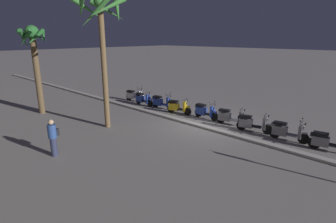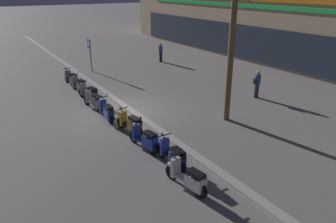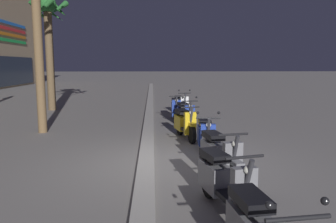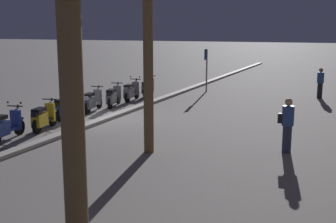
# 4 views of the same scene
# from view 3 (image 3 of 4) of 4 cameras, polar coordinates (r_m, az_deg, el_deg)

# --- Properties ---
(ground_plane) EXTENTS (200.00, 200.00, 0.00)m
(ground_plane) POSITION_cam_3_polar(r_m,az_deg,el_deg) (7.58, -0.28, -9.02)
(ground_plane) COLOR gray
(curb_strip) EXTENTS (60.00, 0.36, 0.12)m
(curb_strip) POSITION_cam_3_polar(r_m,az_deg,el_deg) (7.56, -3.78, -8.62)
(curb_strip) COLOR #BCB7AD
(curb_strip) RESTS_ON ground
(scooter_grey_mid_centre) EXTENTS (1.83, 0.73, 1.04)m
(scooter_grey_mid_centre) POSITION_cam_3_polar(r_m,az_deg,el_deg) (5.24, 9.41, -11.86)
(scooter_grey_mid_centre) COLOR black
(scooter_grey_mid_centre) RESTS_ON ground
(scooter_grey_far_back) EXTENTS (1.86, 0.67, 1.04)m
(scooter_grey_far_back) POSITION_cam_3_polar(r_m,az_deg,el_deg) (6.62, 8.70, -7.55)
(scooter_grey_far_back) COLOR black
(scooter_grey_far_back) RESTS_ON ground
(scooter_blue_mid_rear) EXTENTS (1.77, 0.56, 1.17)m
(scooter_blue_mid_rear) POSITION_cam_3_polar(r_m,az_deg,el_deg) (8.28, 6.48, -4.33)
(scooter_blue_mid_rear) COLOR black
(scooter_blue_mid_rear) RESTS_ON ground
(scooter_yellow_tail_end) EXTENTS (1.71, 0.67, 1.04)m
(scooter_yellow_tail_end) POSITION_cam_3_polar(r_m,az_deg,el_deg) (10.09, 2.83, -2.06)
(scooter_yellow_tail_end) COLOR black
(scooter_yellow_tail_end) RESTS_ON ground
(scooter_blue_gap_after_mid) EXTENTS (1.81, 0.63, 1.17)m
(scooter_blue_gap_after_mid) POSITION_cam_3_polar(r_m,az_deg,el_deg) (11.74, 2.94, -0.59)
(scooter_blue_gap_after_mid) COLOR black
(scooter_blue_gap_after_mid) RESTS_ON ground
(scooter_blue_mid_front) EXTENTS (1.80, 0.56, 1.04)m
(scooter_blue_mid_front) POSITION_cam_3_polar(r_m,az_deg,el_deg) (13.37, 1.33, 0.47)
(scooter_blue_mid_front) COLOR black
(scooter_blue_mid_front) RESTS_ON ground
(scooter_white_last_in_row) EXTENTS (1.82, 0.64, 1.17)m
(scooter_white_last_in_row) POSITION_cam_3_polar(r_m,az_deg,el_deg) (14.79, 2.24, 1.16)
(scooter_white_last_in_row) COLOR black
(scooter_white_last_in_row) RESTS_ON ground
(palm_tree_mid_walkway) EXTENTS (1.92, 1.91, 5.50)m
(palm_tree_mid_walkway) POSITION_cam_3_polar(r_m,az_deg,el_deg) (17.31, -19.97, 13.63)
(palm_tree_mid_walkway) COLOR brown
(palm_tree_mid_walkway) RESTS_ON ground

